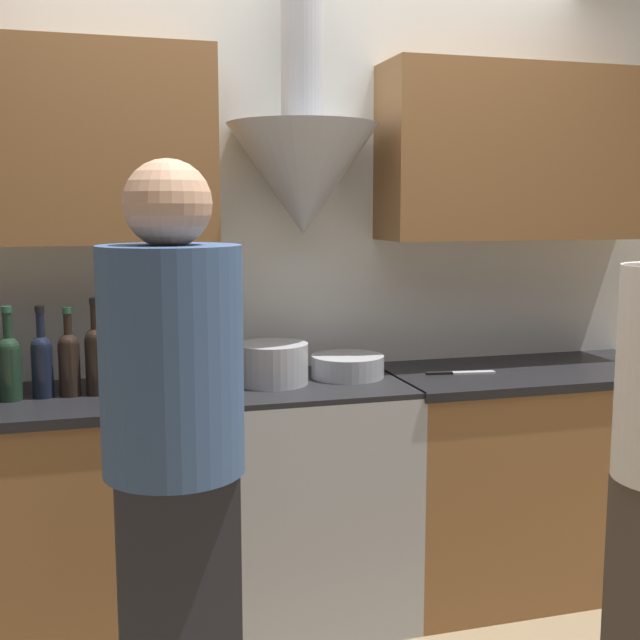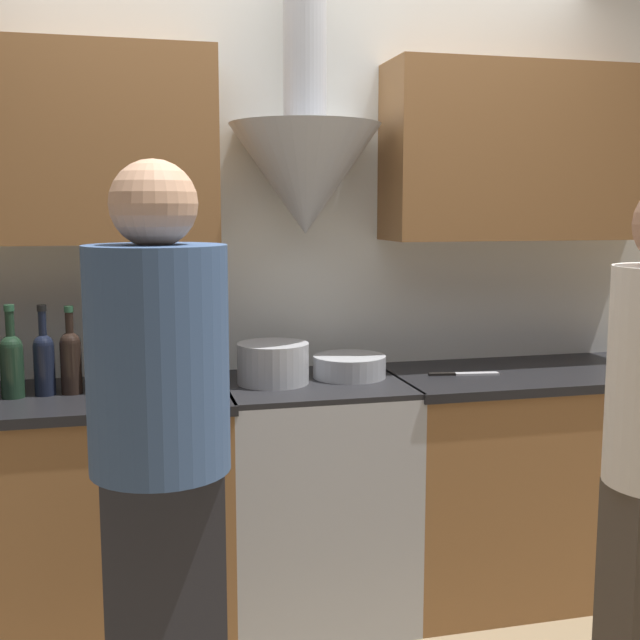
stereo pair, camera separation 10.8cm
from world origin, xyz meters
name	(u,v)px [view 2 (the right image)]	position (x,y,z in m)	size (l,w,h in m)	color
wall_back	(298,236)	(0.00, 0.61, 1.47)	(8.40, 0.58, 2.60)	silver
counter_left	(61,520)	(-0.94, 0.35, 0.46)	(1.21, 0.62, 0.93)	brown
counter_right	(533,479)	(0.94, 0.35, 0.46)	(1.21, 0.62, 0.93)	brown
stove_range	(314,497)	(0.00, 0.35, 0.47)	(0.69, 0.60, 0.93)	#A8AAAF
wine_bottle_4	(12,362)	(-1.07, 0.35, 1.05)	(0.08, 0.08, 0.33)	black
wine_bottle_5	(44,360)	(-0.97, 0.36, 1.05)	(0.07, 0.07, 0.32)	black
wine_bottle_6	(71,359)	(-0.88, 0.36, 1.05)	(0.07, 0.07, 0.31)	black
wine_bottle_7	(97,355)	(-0.79, 0.36, 1.06)	(0.08, 0.08, 0.34)	black
wine_bottle_8	(127,355)	(-0.69, 0.36, 1.06)	(0.08, 0.08, 0.32)	black
stock_pot	(273,363)	(-0.15, 0.36, 1.00)	(0.27, 0.27, 0.15)	#A8AAAF
mixing_bowl	(349,366)	(0.15, 0.40, 0.97)	(0.28, 0.28, 0.09)	#A8AAAF
chefs_knife	(464,374)	(0.61, 0.33, 0.93)	(0.28, 0.07, 0.01)	silver
person_foreground_left	(161,469)	(-0.61, -0.60, 0.94)	(0.35, 0.35, 1.69)	#28282D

